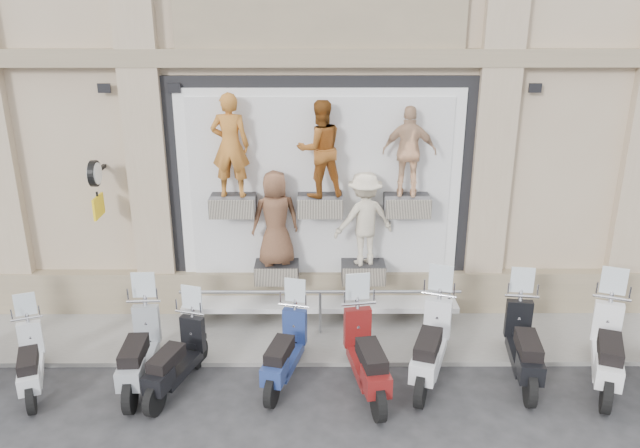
{
  "coord_description": "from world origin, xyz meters",
  "views": [
    {
      "loc": [
        -0.04,
        -7.98,
        5.76
      ],
      "look_at": [
        -0.0,
        1.9,
        2.21
      ],
      "focal_mm": 35.0,
      "sensor_mm": 36.0,
      "label": 1
    }
  ],
  "objects_px": {
    "guard_rail": "(320,314)",
    "scooter_c": "(138,338)",
    "clock_sign_bracket": "(96,181)",
    "scooter_f": "(367,342)",
    "scooter_d": "(175,347)",
    "scooter_i": "(610,336)",
    "scooter_b": "(28,350)",
    "scooter_g": "(432,332)",
    "scooter_h": "(525,332)",
    "scooter_e": "(285,339)"
  },
  "relations": [
    {
      "from": "scooter_d",
      "to": "scooter_i",
      "type": "relative_size",
      "value": 0.87
    },
    {
      "from": "guard_rail",
      "to": "scooter_b",
      "type": "bearing_deg",
      "value": -160.28
    },
    {
      "from": "clock_sign_bracket",
      "to": "scooter_d",
      "type": "bearing_deg",
      "value": -51.26
    },
    {
      "from": "scooter_c",
      "to": "scooter_d",
      "type": "relative_size",
      "value": 1.09
    },
    {
      "from": "scooter_d",
      "to": "scooter_f",
      "type": "bearing_deg",
      "value": 16.71
    },
    {
      "from": "scooter_c",
      "to": "scooter_d",
      "type": "xyz_separation_m",
      "value": [
        0.61,
        -0.15,
        -0.07
      ]
    },
    {
      "from": "clock_sign_bracket",
      "to": "scooter_h",
      "type": "distance_m",
      "value": 7.62
    },
    {
      "from": "scooter_c",
      "to": "scooter_i",
      "type": "height_order",
      "value": "scooter_i"
    },
    {
      "from": "scooter_f",
      "to": "scooter_i",
      "type": "relative_size",
      "value": 0.98
    },
    {
      "from": "scooter_b",
      "to": "scooter_f",
      "type": "xyz_separation_m",
      "value": [
        5.2,
        -0.03,
        0.14
      ]
    },
    {
      "from": "guard_rail",
      "to": "clock_sign_bracket",
      "type": "distance_m",
      "value": 4.57
    },
    {
      "from": "scooter_e",
      "to": "scooter_i",
      "type": "distance_m",
      "value": 5.06
    },
    {
      "from": "clock_sign_bracket",
      "to": "scooter_i",
      "type": "relative_size",
      "value": 0.48
    },
    {
      "from": "scooter_d",
      "to": "scooter_i",
      "type": "xyz_separation_m",
      "value": [
        6.73,
        0.12,
        0.11
      ]
    },
    {
      "from": "scooter_h",
      "to": "scooter_i",
      "type": "height_order",
      "value": "scooter_i"
    },
    {
      "from": "clock_sign_bracket",
      "to": "scooter_g",
      "type": "height_order",
      "value": "clock_sign_bracket"
    },
    {
      "from": "guard_rail",
      "to": "scooter_h",
      "type": "bearing_deg",
      "value": -22.14
    },
    {
      "from": "scooter_d",
      "to": "scooter_f",
      "type": "relative_size",
      "value": 0.89
    },
    {
      "from": "scooter_c",
      "to": "scooter_i",
      "type": "relative_size",
      "value": 0.95
    },
    {
      "from": "scooter_c",
      "to": "scooter_g",
      "type": "xyz_separation_m",
      "value": [
        4.6,
        0.12,
        0.04
      ]
    },
    {
      "from": "scooter_d",
      "to": "clock_sign_bracket",
      "type": "bearing_deg",
      "value": 146.08
    },
    {
      "from": "clock_sign_bracket",
      "to": "scooter_b",
      "type": "bearing_deg",
      "value": -106.01
    },
    {
      "from": "clock_sign_bracket",
      "to": "scooter_f",
      "type": "xyz_separation_m",
      "value": [
        4.61,
        -2.11,
        -1.96
      ]
    },
    {
      "from": "scooter_f",
      "to": "scooter_h",
      "type": "relative_size",
      "value": 1.02
    },
    {
      "from": "scooter_f",
      "to": "scooter_h",
      "type": "height_order",
      "value": "scooter_f"
    },
    {
      "from": "scooter_c",
      "to": "guard_rail",
      "type": "bearing_deg",
      "value": 24.75
    },
    {
      "from": "scooter_c",
      "to": "scooter_i",
      "type": "distance_m",
      "value": 7.34
    },
    {
      "from": "scooter_g",
      "to": "scooter_i",
      "type": "height_order",
      "value": "scooter_i"
    },
    {
      "from": "guard_rail",
      "to": "clock_sign_bracket",
      "type": "xyz_separation_m",
      "value": [
        -3.9,
        0.47,
        2.34
      ]
    },
    {
      "from": "clock_sign_bracket",
      "to": "guard_rail",
      "type": "bearing_deg",
      "value": -6.84
    },
    {
      "from": "scooter_g",
      "to": "scooter_h",
      "type": "height_order",
      "value": "scooter_g"
    },
    {
      "from": "scooter_c",
      "to": "scooter_h",
      "type": "xyz_separation_m",
      "value": [
        6.08,
        0.14,
        0.01
      ]
    },
    {
      "from": "scooter_g",
      "to": "scooter_i",
      "type": "relative_size",
      "value": 0.99
    },
    {
      "from": "clock_sign_bracket",
      "to": "scooter_c",
      "type": "height_order",
      "value": "clock_sign_bracket"
    },
    {
      "from": "scooter_b",
      "to": "scooter_h",
      "type": "xyz_separation_m",
      "value": [
        7.74,
        0.29,
        0.12
      ]
    },
    {
      "from": "scooter_f",
      "to": "scooter_i",
      "type": "height_order",
      "value": "scooter_i"
    },
    {
      "from": "scooter_c",
      "to": "scooter_f",
      "type": "bearing_deg",
      "value": -5.29
    },
    {
      "from": "guard_rail",
      "to": "scooter_f",
      "type": "distance_m",
      "value": 1.82
    },
    {
      "from": "scooter_c",
      "to": "scooter_e",
      "type": "distance_m",
      "value": 2.28
    },
    {
      "from": "scooter_d",
      "to": "scooter_h",
      "type": "distance_m",
      "value": 5.48
    },
    {
      "from": "scooter_b",
      "to": "scooter_c",
      "type": "distance_m",
      "value": 1.66
    },
    {
      "from": "guard_rail",
      "to": "scooter_c",
      "type": "bearing_deg",
      "value": -152.92
    },
    {
      "from": "scooter_h",
      "to": "guard_rail",
      "type": "bearing_deg",
      "value": 165.55
    },
    {
      "from": "scooter_b",
      "to": "scooter_f",
      "type": "height_order",
      "value": "scooter_f"
    },
    {
      "from": "scooter_f",
      "to": "scooter_b",
      "type": "bearing_deg",
      "value": 170.22
    },
    {
      "from": "guard_rail",
      "to": "scooter_i",
      "type": "bearing_deg",
      "value": -18.28
    },
    {
      "from": "scooter_b",
      "to": "scooter_i",
      "type": "xyz_separation_m",
      "value": [
        8.99,
        0.13,
        0.16
      ]
    },
    {
      "from": "scooter_b",
      "to": "scooter_f",
      "type": "distance_m",
      "value": 5.2
    },
    {
      "from": "scooter_g",
      "to": "scooter_h",
      "type": "xyz_separation_m",
      "value": [
        1.49,
        0.02,
        -0.03
      ]
    },
    {
      "from": "clock_sign_bracket",
      "to": "scooter_f",
      "type": "relative_size",
      "value": 0.49
    }
  ]
}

